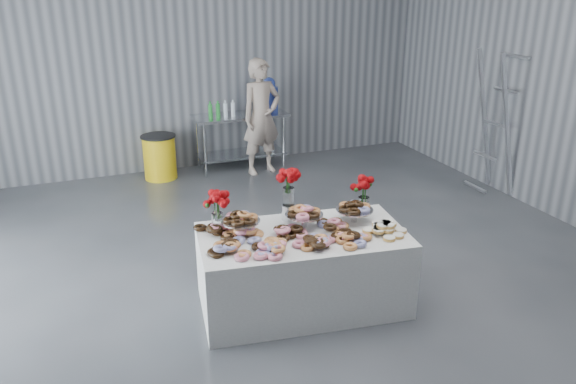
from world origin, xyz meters
name	(u,v)px	position (x,y,z in m)	size (l,w,h in m)	color
ground	(291,304)	(0.00, 0.00, 0.00)	(9.00, 9.00, 0.00)	#383B40
room_walls	(256,20)	(-0.27, 0.07, 2.64)	(8.04, 9.04, 4.02)	gray
display_table	(303,270)	(0.10, -0.04, 0.38)	(1.90, 1.00, 0.75)	white
prep_table	(240,131)	(0.76, 4.10, 0.62)	(1.50, 0.60, 0.90)	silver
donut_mounds	(305,232)	(0.10, -0.09, 0.80)	(1.80, 0.80, 0.09)	#CE7A4B
cake_stand_left	(241,219)	(-0.42, 0.19, 0.89)	(0.36, 0.36, 0.17)	silver
cake_stand_mid	(304,213)	(0.17, 0.11, 0.89)	(0.36, 0.36, 0.17)	silver
cake_stand_right	(354,208)	(0.67, 0.04, 0.89)	(0.36, 0.36, 0.17)	silver
danish_pile	(386,227)	(0.83, -0.29, 0.81)	(0.48, 0.48, 0.11)	white
bouquet_left	(217,201)	(-0.61, 0.31, 1.05)	(0.26, 0.26, 0.42)	white
bouquet_right	(364,186)	(0.84, 0.17, 1.05)	(0.26, 0.26, 0.42)	white
bouquet_center	(289,183)	(0.10, 0.32, 1.13)	(0.26, 0.26, 0.57)	silver
water_jug	(269,96)	(1.26, 4.10, 1.15)	(0.28, 0.28, 0.55)	blue
drink_bottles	(222,109)	(0.44, 4.00, 1.04)	(0.54, 0.08, 0.27)	#268C33
person	(262,117)	(1.02, 3.80, 0.90)	(0.66, 0.43, 1.80)	#CC8C93
trash_barrel	(160,157)	(-0.55, 4.10, 0.34)	(0.53, 0.53, 0.68)	yellow
stepladder	(495,124)	(3.75, 1.71, 1.04)	(0.24, 0.52, 2.07)	silver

